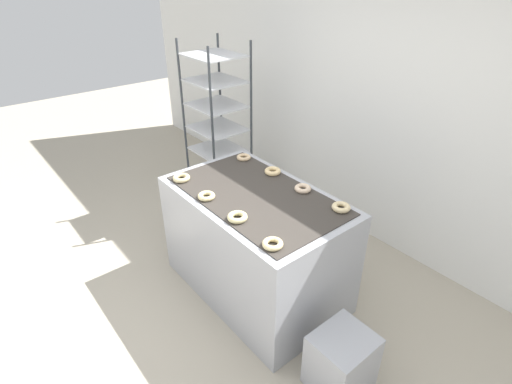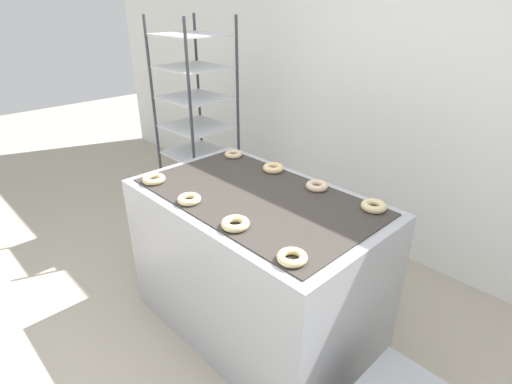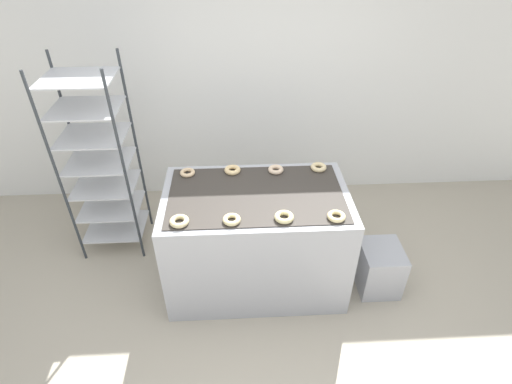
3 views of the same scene
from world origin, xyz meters
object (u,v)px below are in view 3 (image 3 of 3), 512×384
(donut_near_right, at_px, (336,216))
(baking_rack_cart, at_px, (100,161))
(donut_near_left, at_px, (179,221))
(donut_far_left, at_px, (187,173))
(glaze_bin, at_px, (379,268))
(donut_far_midleft, at_px, (232,170))
(fryer_machine, at_px, (256,239))
(donut_far_midright, at_px, (276,170))
(donut_far_right, at_px, (319,167))
(donut_near_midright, at_px, (284,217))
(donut_near_midleft, at_px, (232,220))

(donut_near_right, bearing_deg, baking_rack_cart, 154.85)
(donut_near_left, height_order, donut_far_left, donut_near_left)
(glaze_bin, height_order, donut_far_midleft, donut_far_midleft)
(fryer_machine, height_order, glaze_bin, fryer_machine)
(glaze_bin, bearing_deg, donut_far_midright, 152.08)
(donut_far_midright, bearing_deg, glaze_bin, -27.92)
(fryer_machine, bearing_deg, donut_far_right, 31.07)
(donut_near_midright, distance_m, donut_near_right, 0.37)
(donut_near_midright, bearing_deg, donut_far_midright, 90.03)
(donut_near_midleft, distance_m, donut_far_right, 0.98)
(donut_far_midright, bearing_deg, donut_near_right, -59.59)
(donut_near_midright, distance_m, donut_far_left, 0.96)
(donut_near_midright, height_order, donut_far_midleft, same)
(donut_near_right, bearing_deg, fryer_machine, 149.90)
(donut_near_midleft, relative_size, donut_near_right, 0.98)
(donut_near_midleft, distance_m, donut_near_right, 0.75)
(donut_near_left, relative_size, donut_far_midleft, 1.02)
(fryer_machine, bearing_deg, donut_near_midleft, -120.56)
(donut_near_right, relative_size, donut_far_left, 1.06)
(fryer_machine, distance_m, donut_near_right, 0.81)
(glaze_bin, xyz_separation_m, donut_near_left, (-1.61, -0.17, 0.74))
(donut_far_midright, bearing_deg, donut_near_left, -139.39)
(donut_near_midleft, relative_size, donut_far_midleft, 0.96)
(fryer_machine, height_order, donut_far_right, donut_far_right)
(donut_near_left, distance_m, donut_near_midleft, 0.37)
(donut_far_midleft, bearing_deg, donut_near_midright, -60.40)
(fryer_machine, distance_m, baking_rack_cart, 1.53)
(donut_near_midright, bearing_deg, donut_far_midleft, 119.60)
(donut_near_midright, xyz_separation_m, donut_far_midright, (-0.00, 0.63, -0.00))
(donut_near_right, bearing_deg, donut_far_midright, 120.41)
(baking_rack_cart, height_order, donut_near_midleft, baking_rack_cart)
(donut_near_left, xyz_separation_m, donut_far_midleft, (0.38, 0.65, 0.00))
(donut_near_left, bearing_deg, donut_near_midleft, -0.17)
(glaze_bin, xyz_separation_m, donut_near_right, (-0.50, -0.17, 0.74))
(donut_near_midleft, relative_size, donut_far_left, 1.04)
(baking_rack_cart, xyz_separation_m, donut_far_midright, (1.53, -0.26, 0.03))
(donut_near_midleft, xyz_separation_m, donut_near_right, (0.75, -0.00, -0.00))
(donut_near_midright, height_order, donut_near_right, donut_near_midright)
(glaze_bin, bearing_deg, donut_far_midleft, 159.00)
(donut_near_left, distance_m, donut_far_left, 0.63)
(baking_rack_cart, relative_size, donut_far_right, 13.75)
(donut_near_right, bearing_deg, donut_near_left, 179.83)
(donut_near_midleft, bearing_deg, fryer_machine, 59.44)
(fryer_machine, distance_m, glaze_bin, 1.09)
(donut_near_right, relative_size, donut_far_right, 0.99)
(donut_near_left, height_order, donut_far_right, donut_far_right)
(donut_near_right, distance_m, donut_far_midleft, 0.98)
(donut_near_left, distance_m, donut_far_midleft, 0.75)
(donut_near_midleft, distance_m, donut_far_midright, 0.74)
(donut_far_midright, bearing_deg, donut_far_right, 2.44)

